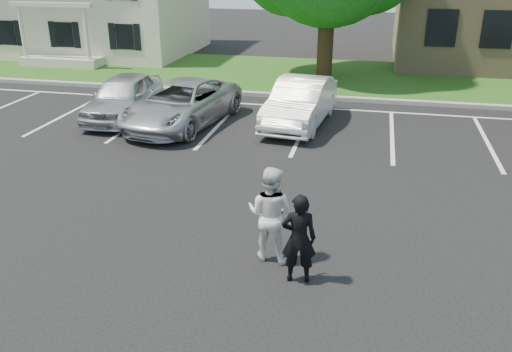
{
  "coord_description": "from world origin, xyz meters",
  "views": [
    {
      "loc": [
        2.13,
        -8.6,
        5.37
      ],
      "look_at": [
        0.0,
        1.0,
        1.25
      ],
      "focal_mm": 38.0,
      "sensor_mm": 36.0,
      "label": 1
    }
  ],
  "objects": [
    {
      "name": "stall_lines",
      "position": [
        1.4,
        8.95,
        0.01
      ],
      "size": [
        34.0,
        5.36,
        0.01
      ],
      "color": "silver",
      "rests_on": "ground"
    },
    {
      "name": "ground_plane",
      "position": [
        0.0,
        0.0,
        0.0
      ],
      "size": [
        90.0,
        90.0,
        0.0
      ],
      "primitive_type": "plane",
      "color": "black",
      "rests_on": "ground"
    },
    {
      "name": "man_white_shirt",
      "position": [
        0.46,
        0.1,
        0.91
      ],
      "size": [
        1.0,
        0.85,
        1.82
      ],
      "primitive_type": "imported",
      "rotation": [
        0.0,
        0.0,
        2.95
      ],
      "color": "silver",
      "rests_on": "ground"
    },
    {
      "name": "man_black_suit",
      "position": [
        1.09,
        -0.55,
        0.82
      ],
      "size": [
        0.66,
        0.49,
        1.65
      ],
      "primitive_type": "imported",
      "rotation": [
        0.0,
        0.0,
        3.3
      ],
      "color": "black",
      "rests_on": "ground"
    },
    {
      "name": "car_silver_minivan",
      "position": [
        -3.99,
        7.7,
        0.71
      ],
      "size": [
        3.21,
        5.45,
        1.42
      ],
      "primitive_type": "imported",
      "rotation": [
        0.0,
        0.0,
        -0.17
      ],
      "color": "#A8ABB1",
      "rests_on": "ground"
    },
    {
      "name": "grass_strip",
      "position": [
        0.0,
        16.0,
        0.04
      ],
      "size": [
        44.0,
        8.0,
        0.08
      ],
      "primitive_type": "cube",
      "color": "#2E491B",
      "rests_on": "ground"
    },
    {
      "name": "car_white_sedan",
      "position": [
        -0.2,
        8.58,
        0.75
      ],
      "size": [
        2.05,
        4.7,
        1.5
      ],
      "primitive_type": "imported",
      "rotation": [
        0.0,
        0.0,
        -0.1
      ],
      "color": "silver",
      "rests_on": "ground"
    },
    {
      "name": "car_silver_west",
      "position": [
        -6.19,
        8.06,
        0.74
      ],
      "size": [
        2.03,
        4.46,
        1.48
      ],
      "primitive_type": "imported",
      "rotation": [
        0.0,
        0.0,
        0.07
      ],
      "color": "silver",
      "rests_on": "ground"
    },
    {
      "name": "curb",
      "position": [
        0.0,
        12.0,
        0.07
      ],
      "size": [
        40.0,
        0.3,
        0.15
      ],
      "primitive_type": "cube",
      "color": "gray",
      "rests_on": "ground"
    }
  ]
}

